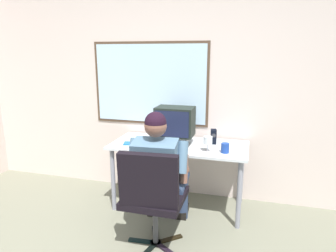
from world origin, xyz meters
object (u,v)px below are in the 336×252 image
Objects in this scene: crt_monitor at (175,122)px; coffee_mug at (225,148)px; desk_speaker at (213,136)px; office_chair at (153,193)px; wine_glass at (208,141)px; cd_case at (130,143)px; person_seated at (160,171)px; desk at (179,152)px.

crt_monitor is 4.15× the size of coffee_mug.
crt_monitor is 0.45m from desk_speaker.
office_chair reaches higher than wine_glass.
coffee_mug reaches higher than cd_case.
desk_speaker is (0.02, 0.30, -0.03)m from wine_glass.
person_seated is 0.59m from wine_glass.
wine_glass is at bearing -93.70° from desk_speaker.
desk is 0.57m from person_seated.
person_seated is 12.50× the size of coffee_mug.
crt_monitor reaches higher than desk_speaker.
office_chair is 0.77× the size of person_seated.
person_seated is at bearing -133.03° from wine_glass.
cd_case is at bearing 137.16° from person_seated.
desk_speaker reaches higher than coffee_mug.
cd_case is (-0.87, -0.26, -0.07)m from desk_speaker.
person_seated reaches higher than crt_monitor.
person_seated is 0.82m from desk_speaker.
wine_glass is at bearing -2.68° from cd_case.
wine_glass reaches higher than coffee_mug.
office_chair is (-0.02, -0.85, -0.09)m from desk.
coffee_mug is at bearing 52.52° from office_chair.
person_seated reaches higher than desk_speaker.
coffee_mug is at bearing -62.05° from desk_speaker.
desk is 1.55× the size of office_chair.
wine_glass is 0.30m from desk_speaker.
cd_case is (-0.46, -0.15, -0.23)m from crt_monitor.
person_seated is at bearing -94.08° from desk.
person_seated is at bearing 93.63° from office_chair.
office_chair reaches higher than desk.
cd_case is at bearing 177.32° from wine_glass.
desk is 0.54m from cd_case.
person_seated reaches higher than office_chair.
desk_speaker is (0.35, 0.13, 0.17)m from desk.
desk is at bearing 153.27° from wine_glass.
wine_glass is 0.18m from coffee_mug.
desk_speaker is at bearing 68.89° from office_chair.
crt_monitor is at bearing 161.17° from desk.
cd_case reaches higher than desk.
office_chair is at bearing -86.37° from person_seated.
crt_monitor reaches higher than office_chair.
office_chair reaches higher than cd_case.
person_seated is 3.01× the size of crt_monitor.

